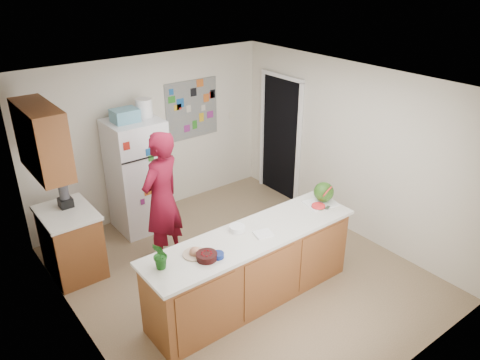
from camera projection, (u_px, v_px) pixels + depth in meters
floor at (240, 273)px, 6.16m from camera, size 4.00×4.50×0.02m
wall_back at (151, 136)px, 7.24m from camera, size 4.00×0.02×2.50m
wall_left at (75, 244)px, 4.52m from camera, size 0.02×4.50×2.50m
wall_right at (350, 150)px, 6.73m from camera, size 0.02×4.50×2.50m
ceiling at (240, 84)px, 5.08m from camera, size 4.00×4.50×0.02m
doorway at (281, 138)px, 7.85m from camera, size 0.03×0.85×2.04m
peninsula_base at (252, 269)px, 5.50m from camera, size 2.60×0.62×0.88m
peninsula_top at (252, 236)px, 5.31m from camera, size 2.68×0.70×0.04m
side_counter_base at (72, 244)px, 6.01m from camera, size 0.60×0.80×0.86m
side_counter_top at (66, 213)px, 5.82m from camera, size 0.64×0.84×0.04m
upper_cabinets at (42, 139)px, 5.27m from camera, size 0.35×1.00×0.80m
refrigerator at (138, 175)px, 6.89m from camera, size 0.75×0.70×1.70m
fridge_top_bin at (125, 116)px, 6.43m from camera, size 0.35×0.28×0.18m
photo_collage at (192, 109)px, 7.51m from camera, size 0.95×0.01×0.95m
person at (162, 199)px, 6.06m from camera, size 0.79×0.67×1.85m
blender_appliance at (64, 193)px, 5.85m from camera, size 0.12×0.12×0.38m
cutting_board at (321, 203)px, 5.95m from camera, size 0.45×0.38×0.01m
watermelon at (324, 192)px, 5.94m from camera, size 0.26×0.26×0.26m
watermelon_slice at (318, 206)px, 5.86m from camera, size 0.17×0.17×0.02m
cherry_bowl at (207, 256)px, 4.85m from camera, size 0.23×0.23×0.07m
white_bowl at (237, 228)px, 5.36m from camera, size 0.22×0.22×0.06m
cobalt_bowl at (218, 255)px, 4.88m from camera, size 0.16×0.16×0.05m
plate at (195, 254)px, 4.93m from camera, size 0.34×0.34×0.02m
paper_towel at (263, 234)px, 5.28m from camera, size 0.23×0.22×0.02m
keys at (328, 208)px, 5.84m from camera, size 0.11×0.08×0.01m
potted_plant at (161, 256)px, 4.64m from camera, size 0.18×0.20×0.32m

